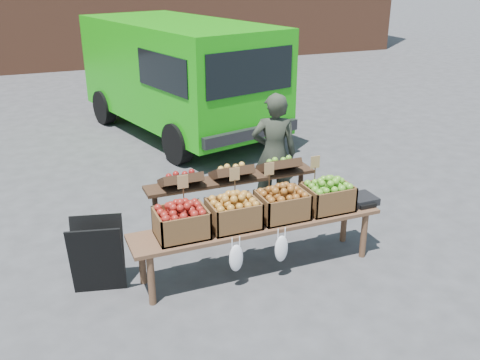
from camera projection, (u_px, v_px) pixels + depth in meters
name	position (u px, v px, depth m)	size (l,w,h in m)	color
ground	(179.00, 310.00, 5.09)	(80.00, 80.00, 0.00)	#414143
delivery_van	(179.00, 79.00, 10.03)	(2.15, 4.69, 2.10)	#16A70D
vendor	(274.00, 154.00, 6.85)	(0.58, 0.38, 1.60)	#2B3025
chalkboard_sign	(97.00, 256.00, 5.27)	(0.51, 0.28, 0.78)	black
back_table	(232.00, 200.00, 6.20)	(2.10, 0.44, 1.04)	#332014
display_bench	(258.00, 246.00, 5.67)	(2.70, 0.56, 0.57)	brown
crate_golden_apples	(181.00, 223.00, 5.22)	(0.50, 0.40, 0.28)	maroon
crate_russet_pears	(234.00, 214.00, 5.42)	(0.50, 0.40, 0.28)	#A4901C
crate_red_apples	(282.00, 205.00, 5.61)	(0.50, 0.40, 0.28)	brown
crate_green_apples	(328.00, 197.00, 5.80)	(0.50, 0.40, 0.28)	#3C8F1F
weighing_scale	(360.00, 199.00, 5.99)	(0.34, 0.30, 0.08)	black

